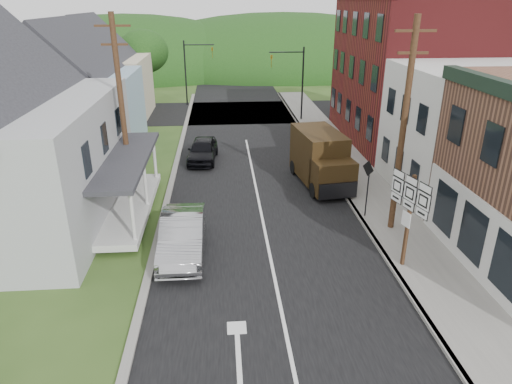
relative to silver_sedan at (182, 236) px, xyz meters
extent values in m
plane|color=#2D4719|center=(3.46, -2.16, -0.80)|extent=(120.00, 120.00, 0.00)
cube|color=black|center=(3.46, 7.84, -0.80)|extent=(9.00, 90.00, 0.02)
cube|color=black|center=(3.46, 24.84, -0.80)|extent=(60.00, 9.00, 0.02)
cube|color=slate|center=(9.36, 5.84, -0.72)|extent=(2.80, 55.00, 0.15)
cube|color=slate|center=(8.01, 5.84, -0.72)|extent=(0.20, 55.00, 0.15)
cube|color=slate|center=(-1.19, 5.84, -0.74)|extent=(0.30, 55.00, 0.12)
cube|color=silver|center=(14.76, 5.34, 2.45)|extent=(8.00, 7.00, 6.50)
cube|color=maroon|center=(14.76, 14.84, 4.20)|extent=(8.00, 12.00, 10.00)
cube|color=#93B5C9|center=(-7.54, 14.84, 1.70)|extent=(7.00, 8.00, 5.00)
cube|color=beige|center=(-8.04, 23.84, 1.70)|extent=(7.00, 8.00, 5.00)
cylinder|color=#472D19|center=(9.06, 1.34, 3.70)|extent=(0.26, 0.26, 9.00)
cube|color=#472D19|center=(9.06, 1.34, 7.60)|extent=(1.60, 0.10, 0.10)
cube|color=#472D19|center=(9.06, 1.34, 6.80)|extent=(1.20, 0.10, 0.10)
cylinder|color=#472D19|center=(-3.04, 5.84, 3.70)|extent=(0.26, 0.26, 9.00)
cube|color=#472D19|center=(-3.04, 5.84, 7.60)|extent=(1.60, 0.10, 0.10)
cube|color=#472D19|center=(-3.04, 5.84, 6.80)|extent=(1.20, 0.10, 0.10)
cylinder|color=black|center=(8.46, 21.34, 2.20)|extent=(0.14, 0.14, 6.00)
cylinder|color=black|center=(7.06, 21.34, 4.80)|extent=(2.80, 0.10, 0.10)
imported|color=olive|center=(5.86, 21.34, 4.10)|extent=(0.16, 0.20, 1.00)
cylinder|color=black|center=(-1.54, 28.34, 2.20)|extent=(0.14, 0.14, 6.00)
cylinder|color=black|center=(-0.14, 28.34, 4.80)|extent=(2.80, 0.10, 0.10)
imported|color=olive|center=(1.06, 28.34, 4.10)|extent=(0.16, 0.20, 1.00)
cylinder|color=#382616|center=(-5.54, 29.84, 1.16)|extent=(0.36, 0.36, 3.92)
ellipsoid|color=#13340F|center=(-5.54, 29.84, 4.10)|extent=(4.80, 4.80, 4.08)
ellipsoid|color=#13340F|center=(3.46, 52.84, -0.80)|extent=(90.00, 30.00, 16.00)
imported|color=#A2A2A6|center=(0.00, 0.00, 0.00)|extent=(1.70, 4.84, 1.59)
imported|color=black|center=(0.47, 11.42, -0.08)|extent=(2.04, 4.34, 1.43)
cube|color=black|center=(6.98, 7.45, 0.79)|extent=(2.60, 4.24, 2.63)
cube|color=black|center=(7.29, 5.11, 0.34)|extent=(2.26, 1.72, 1.73)
cube|color=black|center=(7.27, 5.29, 1.07)|extent=(2.03, 1.33, 0.05)
cube|color=black|center=(7.39, 4.35, -0.12)|extent=(2.00, 0.40, 0.82)
cylinder|color=black|center=(6.33, 5.08, -0.39)|extent=(0.36, 0.84, 0.82)
cylinder|color=black|center=(8.22, 5.33, -0.39)|extent=(0.36, 0.84, 0.82)
cylinder|color=black|center=(5.86, 8.68, -0.39)|extent=(0.36, 0.84, 0.82)
cylinder|color=black|center=(7.75, 8.93, -0.39)|extent=(0.36, 0.84, 0.82)
cube|color=#472D19|center=(8.41, -1.74, 1.18)|extent=(0.14, 0.14, 3.64)
cube|color=black|center=(8.35, -1.76, 2.32)|extent=(0.59, 2.02, 0.08)
cube|color=white|center=(8.50, -2.47, 2.79)|extent=(0.17, 0.56, 0.23)
cube|color=white|center=(8.50, -2.47, 2.32)|extent=(0.19, 0.61, 0.57)
cube|color=white|center=(8.50, -2.47, 1.85)|extent=(0.17, 0.56, 0.29)
cube|color=white|center=(8.31, -1.77, 2.79)|extent=(0.17, 0.56, 0.23)
cube|color=white|center=(8.31, -1.77, 2.32)|extent=(0.19, 0.61, 0.57)
cube|color=white|center=(8.31, -1.77, 1.85)|extent=(0.17, 0.56, 0.29)
cube|color=white|center=(8.12, -1.06, 2.79)|extent=(0.17, 0.56, 0.23)
cube|color=white|center=(8.12, -1.06, 2.32)|extent=(0.19, 0.61, 0.57)
cube|color=white|center=(8.12, -1.06, 1.85)|extent=(0.17, 0.56, 0.29)
cube|color=white|center=(8.31, -1.77, 1.28)|extent=(0.14, 0.46, 0.57)
cylinder|color=black|center=(8.26, 2.55, 0.63)|extent=(0.08, 0.08, 2.56)
cube|color=black|center=(8.19, 2.55, 1.70)|extent=(0.29, 0.70, 0.75)
cube|color=#FFED0D|center=(8.21, 2.55, 1.70)|extent=(0.28, 0.64, 0.68)
camera|label=1|loc=(1.66, -16.22, 8.69)|focal=32.00mm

